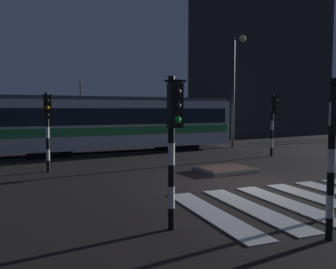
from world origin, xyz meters
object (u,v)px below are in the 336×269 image
traffic_light_corner_far_right (273,116)px  traffic_light_kerb_mid_left (336,135)px  street_lamp_trackside_right (236,78)px  tram (118,123)px  traffic_light_corner_far_left (47,120)px  traffic_light_corner_near_left (173,130)px

traffic_light_corner_far_right → traffic_light_kerb_mid_left: (-7.48, -9.84, -0.16)m
traffic_light_corner_far_right → street_lamp_trackside_right: bearing=79.8°
traffic_light_corner_far_right → tram: (-7.00, 5.32, -0.46)m
traffic_light_corner_far_left → tram: tram is taller
traffic_light_corner_far_left → street_lamp_trackside_right: street_lamp_trackside_right is taller
traffic_light_corner_near_left → tram: tram is taller
traffic_light_corner_far_right → street_lamp_trackside_right: street_lamp_trackside_right is taller
traffic_light_kerb_mid_left → traffic_light_corner_far_right: bearing=52.7°
traffic_light_corner_far_right → tram: bearing=142.7°
traffic_light_corner_near_left → street_lamp_trackside_right: 16.63m
traffic_light_corner_far_right → traffic_light_kerb_mid_left: bearing=-127.3°
traffic_light_corner_far_left → street_lamp_trackside_right: 13.20m
traffic_light_kerb_mid_left → tram: (0.49, 15.17, -0.30)m
traffic_light_corner_near_left → tram: (2.96, 13.30, -0.37)m
traffic_light_corner_near_left → traffic_light_corner_far_left: (-1.51, 8.25, 0.00)m
traffic_light_corner_near_left → traffic_light_kerb_mid_left: 3.10m
traffic_light_corner_near_left → tram: 13.63m
traffic_light_corner_far_left → traffic_light_corner_near_left: bearing=-79.6°
traffic_light_kerb_mid_left → traffic_light_corner_near_left: bearing=143.1°
traffic_light_kerb_mid_left → traffic_light_corner_far_left: size_ratio=0.97×
traffic_light_corner_far_right → tram: size_ratio=0.23×
street_lamp_trackside_right → tram: 8.34m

